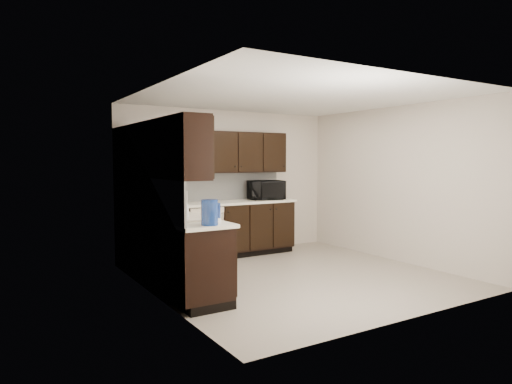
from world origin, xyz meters
TOP-DOWN VIEW (x-y plane):
  - floor at (0.00, 0.00)m, footprint 4.00×4.00m
  - ceiling at (0.00, 0.00)m, footprint 4.00×4.00m
  - wall_back at (0.00, 2.00)m, footprint 4.00×0.02m
  - wall_left at (-2.00, 0.00)m, footprint 0.02×4.00m
  - wall_right at (2.00, 0.00)m, footprint 0.02×4.00m
  - wall_front at (0.00, -2.00)m, footprint 4.00×0.02m
  - lower_cabinets at (-1.01, 1.11)m, footprint 3.00×2.80m
  - countertop at (-1.01, 1.11)m, footprint 3.03×2.83m
  - backsplash at (-1.22, 1.32)m, footprint 3.00×2.80m
  - upper_cabinets at (-1.10, 1.20)m, footprint 3.00×2.80m
  - dishwasher at (-0.70, 1.41)m, footprint 0.58×0.04m
  - sink at (-1.68, -0.01)m, footprint 0.54×0.82m
  - microwave at (0.57, 1.66)m, footprint 0.70×0.56m
  - soap_bottle_a at (-1.54, -0.58)m, footprint 0.11×0.11m
  - soap_bottle_b at (-1.77, -0.26)m, footprint 0.12×0.12m
  - toaster_oven at (-1.13, 1.70)m, footprint 0.39×0.34m
  - storage_bin at (-1.66, 1.35)m, footprint 0.46×0.36m
  - blue_pitcher at (-1.67, -0.70)m, footprint 0.18×0.18m
  - teal_tumbler at (-1.49, 1.03)m, footprint 0.10×0.10m
  - paper_towel_roll at (-1.54, 1.20)m, footprint 0.17×0.17m

SIDE VIEW (x-z plane):
  - floor at x=0.00m, z-range 0.00..0.00m
  - lower_cabinets at x=-1.01m, z-range -0.04..0.86m
  - dishwasher at x=-0.70m, z-range 0.16..0.94m
  - sink at x=-1.68m, z-range 0.67..1.09m
  - countertop at x=-1.01m, z-range 0.90..0.94m
  - storage_bin at x=-1.66m, z-range 0.94..1.11m
  - soap_bottle_a at x=-1.54m, z-range 0.94..1.15m
  - toaster_oven at x=-1.13m, z-range 0.94..1.15m
  - teal_tumbler at x=-1.49m, z-range 0.94..1.16m
  - soap_bottle_b at x=-1.77m, z-range 0.94..1.21m
  - blue_pitcher at x=-1.67m, z-range 0.94..1.21m
  - paper_towel_roll at x=-1.54m, z-range 0.94..1.27m
  - microwave at x=0.57m, z-range 0.94..1.28m
  - backsplash at x=-1.22m, z-range 0.94..1.42m
  - wall_back at x=0.00m, z-range 0.00..2.50m
  - wall_left at x=-2.00m, z-range 0.00..2.50m
  - wall_right at x=2.00m, z-range 0.00..2.50m
  - wall_front at x=0.00m, z-range 0.00..2.50m
  - upper_cabinets at x=-1.10m, z-range 1.42..2.12m
  - ceiling at x=0.00m, z-range 2.50..2.50m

